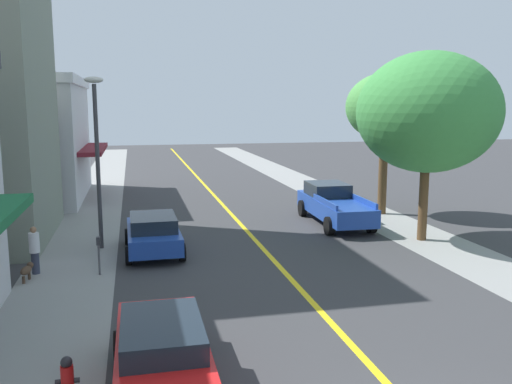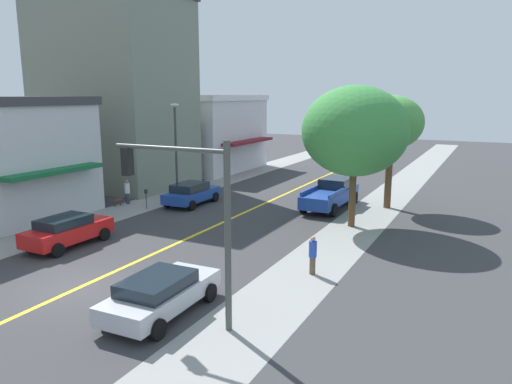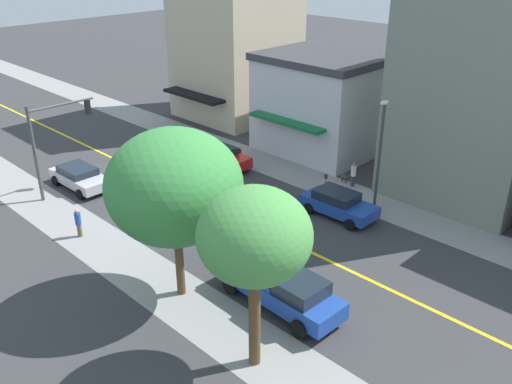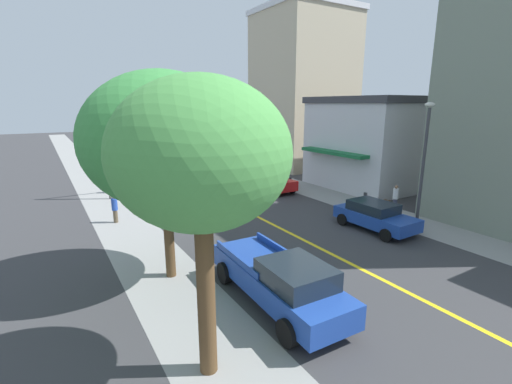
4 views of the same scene
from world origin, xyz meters
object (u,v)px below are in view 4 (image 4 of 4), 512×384
object	(u,v)px
parking_meter	(365,199)
pedestrian_blue_shirt	(115,208)
street_lamp	(425,153)
blue_sedan_left_curb	(375,215)
traffic_light_mast	(125,142)
small_dog	(387,202)
street_tree_left_near	(201,156)
silver_sedan_right_curb	(146,184)
pedestrian_white_shirt	(395,197)
blue_pickup_truck	(280,279)
fire_hydrant	(290,182)
red_sedan_left_curb	(272,181)
street_tree_right_corner	(163,141)

from	to	relation	value
parking_meter	pedestrian_blue_shirt	xyz separation A→B (m)	(13.30, -5.95, -0.00)
street_lamp	blue_sedan_left_curb	size ratio (longest dim) A/B	1.51
traffic_light_mast	small_dog	size ratio (longest dim) A/B	7.99
street_tree_left_near	pedestrian_blue_shirt	bearing A→B (deg)	-90.95
silver_sedan_right_curb	pedestrian_white_shirt	world-z (taller)	pedestrian_white_shirt
street_tree_left_near	parking_meter	world-z (taller)	street_tree_left_near
traffic_light_mast	blue_pickup_truck	distance (m)	17.51
street_tree_left_near	street_lamp	world-z (taller)	street_tree_left_near
blue_pickup_truck	small_dog	bearing A→B (deg)	116.65
silver_sedan_right_curb	pedestrian_blue_shirt	bearing A→B (deg)	-30.83
fire_hydrant	red_sedan_left_curb	world-z (taller)	red_sedan_left_curb
street_tree_left_near	pedestrian_blue_shirt	distance (m)	13.95
fire_hydrant	parking_meter	bearing A→B (deg)	88.90
silver_sedan_right_curb	blue_pickup_truck	world-z (taller)	blue_pickup_truck
street_tree_left_near	red_sedan_left_curb	xyz separation A→B (m)	(-11.91, -14.96, -4.59)
street_tree_right_corner	pedestrian_blue_shirt	distance (m)	8.96
street_tree_left_near	silver_sedan_right_curb	size ratio (longest dim) A/B	1.56
street_lamp	fire_hydrant	bearing A→B (deg)	-90.15
blue_pickup_truck	small_dog	distance (m)	13.80
blue_sedan_left_curb	pedestrian_white_shirt	size ratio (longest dim) A/B	2.73
red_sedan_left_curb	blue_pickup_truck	xyz separation A→B (m)	(8.68, 13.42, 0.12)
street_lamp	pedestrian_blue_shirt	world-z (taller)	street_lamp
street_tree_right_corner	small_dog	world-z (taller)	street_tree_right_corner
street_tree_right_corner	traffic_light_mast	xyz separation A→B (m)	(-1.35, -13.38, -1.30)
silver_sedan_right_curb	pedestrian_white_shirt	size ratio (longest dim) A/B	2.85
street_tree_left_near	red_sedan_left_curb	bearing A→B (deg)	-128.51
fire_hydrant	silver_sedan_right_curb	bearing A→B (deg)	-20.52
parking_meter	street_tree_left_near	bearing A→B (deg)	28.16
red_sedan_left_curb	blue_sedan_left_curb	world-z (taller)	red_sedan_left_curb
street_lamp	pedestrian_white_shirt	size ratio (longest dim) A/B	4.11
traffic_light_mast	silver_sedan_right_curb	world-z (taller)	traffic_light_mast
street_tree_left_near	pedestrian_white_shirt	distance (m)	17.53
traffic_light_mast	street_lamp	world-z (taller)	street_lamp
pedestrian_blue_shirt	street_tree_left_near	bearing A→B (deg)	-38.00
street_tree_right_corner	parking_meter	bearing A→B (deg)	-171.70
fire_hydrant	traffic_light_mast	distance (m)	12.60
traffic_light_mast	pedestrian_white_shirt	size ratio (longest dim) A/B	3.66
fire_hydrant	red_sedan_left_curb	distance (m)	1.80
pedestrian_white_shirt	pedestrian_blue_shirt	bearing A→B (deg)	146.57
blue_sedan_left_curb	silver_sedan_right_curb	distance (m)	16.17
traffic_light_mast	pedestrian_blue_shirt	bearing A→B (deg)	-109.29
parking_meter	blue_sedan_left_curb	world-z (taller)	blue_sedan_left_curb
red_sedan_left_curb	pedestrian_blue_shirt	xyz separation A→B (m)	(11.69, 1.77, 0.06)
fire_hydrant	street_tree_left_near	bearing A→B (deg)	47.61
street_tree_left_near	blue_pickup_truck	xyz separation A→B (m)	(-3.23, -1.54, -4.47)
red_sedan_left_curb	blue_pickup_truck	distance (m)	15.98
street_tree_right_corner	pedestrian_blue_shirt	size ratio (longest dim) A/B	4.79
silver_sedan_right_curb	street_tree_left_near	bearing A→B (deg)	-11.43
fire_hydrant	pedestrian_white_shirt	distance (m)	8.55
street_tree_right_corner	traffic_light_mast	distance (m)	13.51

